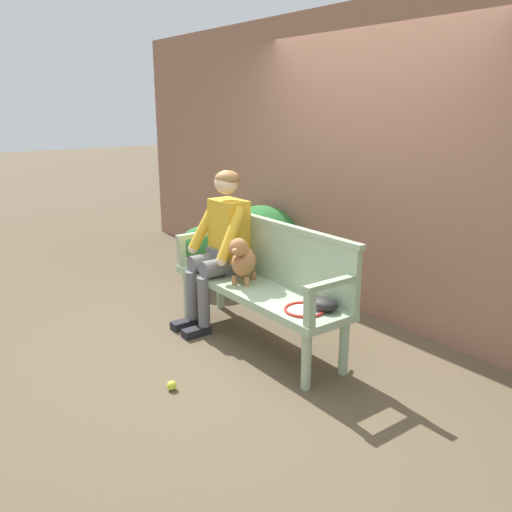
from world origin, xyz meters
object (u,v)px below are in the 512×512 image
Objects in this scene: dog_on_bench at (242,260)px; baseball_glove at (324,304)px; person_seated at (221,242)px; garden_bench at (256,293)px; potted_plant at (204,251)px; tennis_ball at (172,385)px; tennis_racket at (305,308)px.

dog_on_bench reaches higher than baseball_glove.
garden_bench is at bearing 1.29° from person_seated.
potted_plant is at bearing 157.56° from person_seated.
dog_on_bench is at bearing 114.54° from tennis_ball.
baseball_glove is (1.18, 0.09, -0.22)m from person_seated.
tennis_racket is (1.10, -0.01, -0.26)m from person_seated.
potted_plant is at bearing 142.95° from tennis_ball.
person_seated is 1.12m from potted_plant.
tennis_ball is 0.10× the size of potted_plant.
person_seated reaches higher than tennis_racket.
person_seated is 20.44× the size of tennis_ball.
baseball_glove is at bearing 6.51° from garden_bench.
person_seated is at bearing 174.10° from dog_on_bench.
baseball_glove is 3.33× the size of tennis_ball.
dog_on_bench is at bearing -5.90° from person_seated.
dog_on_bench reaches higher than garden_bench.
tennis_ball is at bearing -37.05° from potted_plant.
tennis_racket is 1.07m from tennis_ball.
potted_plant is (-2.16, 0.31, -0.14)m from baseball_glove.
person_seated is 1.20m from baseball_glove.
garden_bench is 0.29m from dog_on_bench.
baseball_glove is 2.19m from potted_plant.
baseball_glove is at bearing -8.27° from potted_plant.
potted_plant is (-1.35, 0.44, -0.29)m from dog_on_bench.
baseball_glove is (0.81, 0.13, -0.16)m from dog_on_bench.
tennis_racket is 2.51× the size of baseball_glove.
dog_on_bench is 1.82× the size of baseball_glove.
potted_plant reaches higher than garden_bench.
person_seated is at bearing -22.44° from potted_plant.
tennis_ball is (0.77, -0.91, -0.71)m from person_seated.
person_seated reaches higher than dog_on_bench.
garden_bench is 0.62m from tennis_racket.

